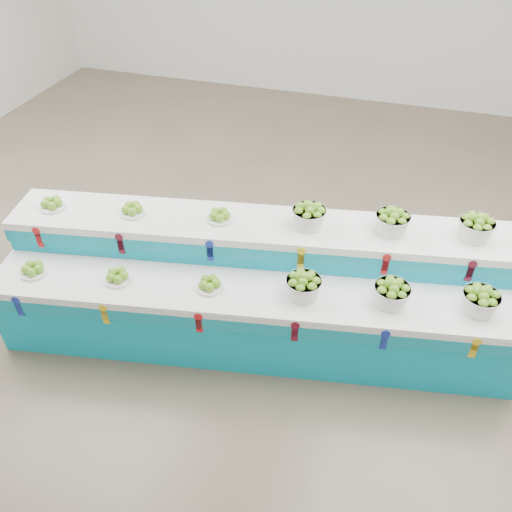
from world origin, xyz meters
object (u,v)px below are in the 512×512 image
basket_lower_left (304,286)px  display_stand (256,287)px  plate_upper_mid (132,209)px  basket_upper_right (476,227)px

basket_lower_left → display_stand: bearing=156.4°
display_stand → plate_upper_mid: (-1.16, 0.08, 0.56)m
basket_lower_left → plate_upper_mid: (-1.62, 0.28, 0.24)m
display_stand → basket_lower_left: display_stand is taller
basket_upper_right → display_stand: bearing=-161.3°
basket_lower_left → basket_upper_right: size_ratio=1.00×
basket_upper_right → plate_upper_mid: bearing=-170.1°
basket_lower_left → plate_upper_mid: 1.66m
basket_lower_left → plate_upper_mid: size_ratio=1.25×
display_stand → basket_lower_left: bearing=-33.5°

